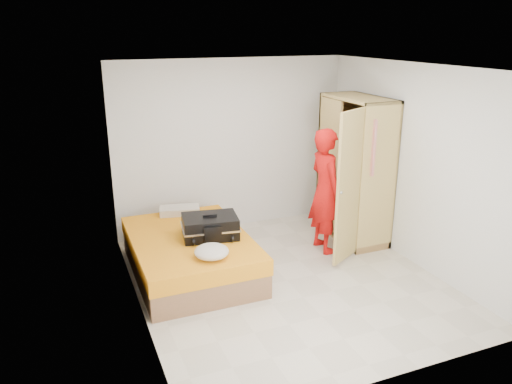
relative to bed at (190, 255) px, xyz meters
name	(u,v)px	position (x,y,z in m)	size (l,w,h in m)	color
room	(289,181)	(1.05, -0.67, 1.05)	(4.00, 4.02, 2.60)	beige
bed	(190,255)	(0.00, 0.00, 0.00)	(1.42, 2.02, 0.50)	#936143
wardrobe	(354,174)	(2.51, 0.17, 0.75)	(1.10, 1.47, 2.10)	#E3BF6F
person	(325,191)	(1.94, 0.00, 0.62)	(0.64, 0.42, 1.74)	red
suitcase	(210,227)	(0.24, -0.10, 0.38)	(0.77, 0.61, 0.30)	black
round_cushion	(212,252)	(0.08, -0.69, 0.32)	(0.40, 0.40, 0.15)	beige
pillow	(180,210)	(0.08, 0.85, 0.30)	(0.55, 0.28, 0.10)	beige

